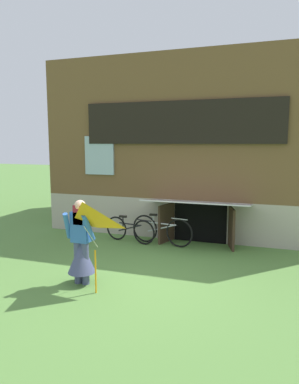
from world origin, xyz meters
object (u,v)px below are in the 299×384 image
object	(u,v)px
bicycle_black	(130,230)
bicycle_silver	(162,230)
kite	(83,224)
person	(81,249)

from	to	relation	value
bicycle_black	bicycle_silver	bearing A→B (deg)	15.53
kite	bicycle_silver	xyz separation A→B (m)	(0.35, 3.45, -0.91)
person	bicycle_black	size ratio (longest dim) A/B	1.06
person	kite	size ratio (longest dim) A/B	1.01
person	bicycle_silver	distance (m)	3.05
kite	bicycle_black	distance (m)	3.56
person	bicycle_black	xyz separation A→B (m)	(-0.19, 2.90, -0.33)
person	kite	xyz separation A→B (m)	(0.34, -0.49, 0.62)
kite	bicycle_black	size ratio (longest dim) A/B	1.05
person	kite	bearing A→B (deg)	-44.09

